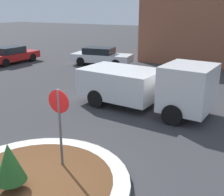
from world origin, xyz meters
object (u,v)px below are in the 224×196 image
utility_truck (147,85)px  parked_sedan_white (101,56)px  parked_sedan_red (12,55)px  stop_sign (59,116)px

utility_truck → parked_sedan_white: utility_truck is taller
utility_truck → parked_sedan_red: size_ratio=1.36×
parked_sedan_white → parked_sedan_red: bearing=-166.2°
stop_sign → utility_truck: (0.33, 5.78, -0.52)m
utility_truck → parked_sedan_red: 14.41m
parked_sedan_white → utility_truck: bearing=-56.4°
utility_truck → parked_sedan_red: (-13.46, 5.11, -0.42)m
utility_truck → parked_sedan_white: 10.19m
parked_sedan_red → parked_sedan_white: bearing=-63.8°
utility_truck → stop_sign: bearing=-87.2°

